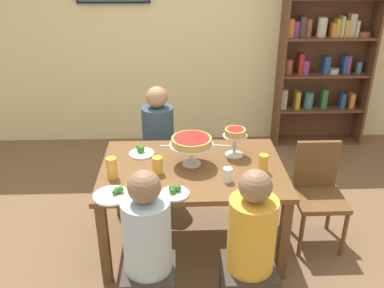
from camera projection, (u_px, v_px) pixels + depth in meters
ground_plane at (192, 242)px, 3.57m from camera, size 12.00×12.00×0.00m
rear_partition at (185, 29)px, 4.94m from camera, size 8.00×0.12×2.80m
dining_table at (192, 177)px, 3.29m from camera, size 1.43×0.98×0.74m
bookshelf at (324, 52)px, 4.93m from camera, size 1.10×0.30×2.21m
diner_near_right at (250, 261)px, 2.64m from camera, size 0.34×0.34×1.15m
diner_far_left at (159, 151)px, 4.04m from camera, size 0.34×0.34×1.15m
diner_near_left at (149, 262)px, 2.64m from camera, size 0.34×0.34×1.15m
chair_head_east at (318, 189)px, 3.43m from camera, size 0.40×0.40×0.87m
deep_dish_pizza_stand at (192, 143)px, 3.21m from camera, size 0.34×0.34×0.23m
personal_pizza_stand at (235, 136)px, 3.35m from camera, size 0.20×0.20×0.24m
salad_plate_near_diner at (113, 194)px, 2.87m from camera, size 0.25×0.25×0.07m
salad_plate_far_diner at (175, 191)px, 2.89m from camera, size 0.20×0.20×0.07m
salad_plate_spare at (141, 152)px, 3.44m from camera, size 0.21×0.21×0.07m
beer_glass_amber_tall at (263, 163)px, 3.15m from camera, size 0.07×0.07×0.14m
beer_glass_amber_short at (112, 168)px, 3.06m from camera, size 0.08×0.08×0.16m
beer_glass_amber_spare at (158, 165)px, 3.13m from camera, size 0.08×0.08×0.13m
water_glass_clear_near at (228, 175)px, 3.03m from camera, size 0.07×0.07×0.11m
cutlery_fork_near at (171, 146)px, 3.59m from camera, size 0.18×0.03×0.00m
cutlery_knife_near at (220, 145)px, 3.59m from camera, size 0.18×0.05×0.00m
cutlery_fork_far at (253, 187)px, 2.97m from camera, size 0.18×0.04×0.00m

